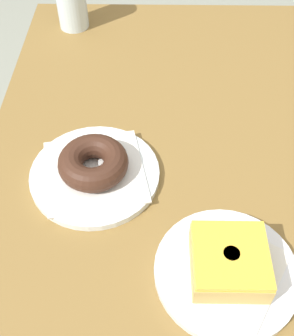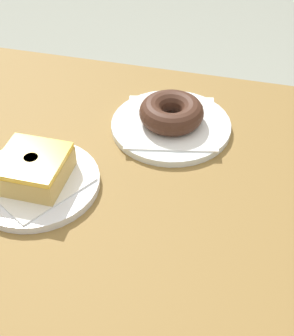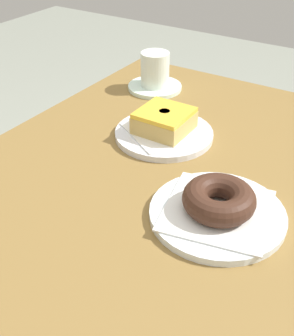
{
  "view_description": "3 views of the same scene",
  "coord_description": "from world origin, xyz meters",
  "px_view_note": "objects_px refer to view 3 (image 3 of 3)",
  "views": [
    {
      "loc": [
        -0.45,
        0.05,
        1.25
      ],
      "look_at": [
        -0.02,
        0.06,
        0.75
      ],
      "focal_mm": 45.18,
      "sensor_mm": 36.0,
      "label": 1
    },
    {
      "loc": [
        0.12,
        -0.54,
        1.23
      ],
      "look_at": [
        -0.02,
        0.0,
        0.74
      ],
      "focal_mm": 52.39,
      "sensor_mm": 36.0,
      "label": 2
    },
    {
      "loc": [
        0.48,
        0.32,
        1.15
      ],
      "look_at": [
        -0.03,
        0.01,
        0.75
      ],
      "focal_mm": 46.76,
      "sensor_mm": 36.0,
      "label": 3
    }
  ],
  "objects_px": {
    "donut_glazed_square": "(164,120)",
    "donut_chocolate_ring": "(219,199)",
    "plate_chocolate_ring": "(217,214)",
    "plate_glazed_square": "(164,134)",
    "coffee_cup": "(155,74)"
  },
  "relations": [
    {
      "from": "plate_chocolate_ring",
      "to": "coffee_cup",
      "type": "relative_size",
      "value": 1.6
    },
    {
      "from": "plate_glazed_square",
      "to": "coffee_cup",
      "type": "height_order",
      "value": "coffee_cup"
    },
    {
      "from": "donut_glazed_square",
      "to": "plate_chocolate_ring",
      "type": "bearing_deg",
      "value": 48.98
    },
    {
      "from": "plate_chocolate_ring",
      "to": "donut_chocolate_ring",
      "type": "xyz_separation_m",
      "value": [
        0.0,
        0.0,
        0.03
      ]
    },
    {
      "from": "donut_glazed_square",
      "to": "plate_chocolate_ring",
      "type": "relative_size",
      "value": 0.47
    },
    {
      "from": "donut_glazed_square",
      "to": "plate_chocolate_ring",
      "type": "xyz_separation_m",
      "value": [
        0.17,
        0.19,
        -0.03
      ]
    },
    {
      "from": "donut_glazed_square",
      "to": "donut_chocolate_ring",
      "type": "height_order",
      "value": "donut_glazed_square"
    },
    {
      "from": "donut_chocolate_ring",
      "to": "coffee_cup",
      "type": "xyz_separation_m",
      "value": [
        -0.36,
        -0.33,
        0.0
      ]
    },
    {
      "from": "donut_glazed_square",
      "to": "donut_chocolate_ring",
      "type": "distance_m",
      "value": 0.26
    },
    {
      "from": "plate_glazed_square",
      "to": "plate_chocolate_ring",
      "type": "xyz_separation_m",
      "value": [
        0.17,
        0.19,
        -0.0
      ]
    },
    {
      "from": "plate_glazed_square",
      "to": "donut_chocolate_ring",
      "type": "bearing_deg",
      "value": 48.98
    },
    {
      "from": "plate_glazed_square",
      "to": "donut_glazed_square",
      "type": "height_order",
      "value": "donut_glazed_square"
    },
    {
      "from": "plate_chocolate_ring",
      "to": "donut_chocolate_ring",
      "type": "distance_m",
      "value": 0.03
    },
    {
      "from": "plate_glazed_square",
      "to": "plate_chocolate_ring",
      "type": "height_order",
      "value": "same"
    },
    {
      "from": "plate_chocolate_ring",
      "to": "donut_glazed_square",
      "type": "bearing_deg",
      "value": -131.02
    }
  ]
}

